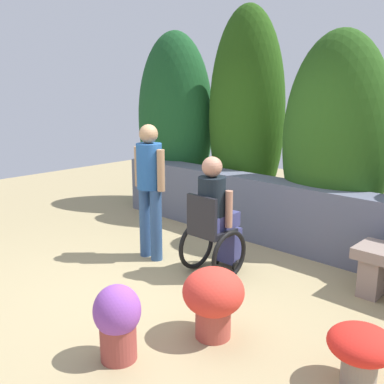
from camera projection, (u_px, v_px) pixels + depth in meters
The scene contains 8 objects.
ground_plane at pixel (163, 287), 4.60m from camera, with size 13.43×13.43×0.00m, color tan.
stone_retaining_wall at pixel (269, 211), 5.87m from camera, with size 5.25×0.40×0.86m, color slate.
hedge_backdrop at pixel (280, 132), 6.19m from camera, with size 6.18×1.22×3.22m.
person_in_wheelchair at pixel (215, 220), 4.81m from camera, with size 0.53×0.66×1.33m.
person_standing_companion at pixel (150, 183), 5.19m from camera, with size 0.49×0.30×1.62m.
flower_pot_purple_near at pixel (213, 298), 3.62m from camera, with size 0.51×0.51×0.60m.
flower_pot_terracotta_by_wall at pixel (117, 320), 3.32m from camera, with size 0.36×0.36×0.61m.
flower_pot_red_accent at pixel (361, 349), 3.03m from camera, with size 0.47×0.47×0.44m.
Camera 1 is at (3.13, -2.87, 2.04)m, focal length 41.14 mm.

